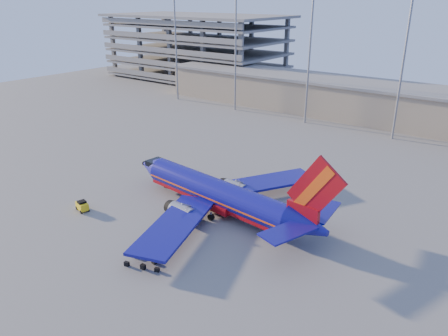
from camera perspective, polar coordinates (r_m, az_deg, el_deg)
The scene contains 7 objects.
ground at distance 64.59m, azimuth -4.67°, elevation -3.60°, with size 220.00×220.00×0.00m, color slate.
terminal_building at distance 107.80m, azimuth 20.80°, elevation 7.86°, with size 122.00×16.00×8.50m.
parking_garage at distance 155.79m, azimuth -3.65°, elevation 15.83°, with size 62.00×32.00×21.40m.
light_mast_row at distance 96.03m, azimuth 16.69°, elevation 14.87°, with size 101.60×1.60×28.65m.
aircraft_main at distance 58.62m, azimuth -0.41°, elevation -3.54°, with size 34.84×33.38×11.80m.
baggage_tug at distance 62.79m, azimuth -18.03°, elevation -4.68°, with size 2.24×1.66×1.44m.
luggage_pile at distance 49.48m, azimuth -10.54°, elevation -12.19°, with size 4.51×2.64×0.55m.
Camera 1 is at (39.52, -43.06, 27.50)m, focal length 35.00 mm.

